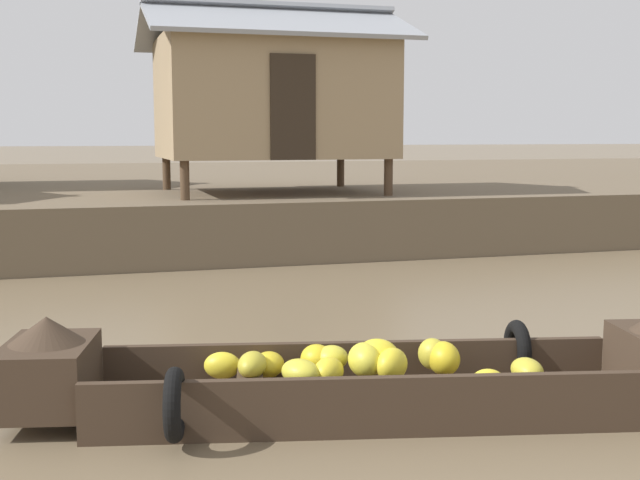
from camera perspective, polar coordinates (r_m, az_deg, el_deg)
name	(u,v)px	position (r m, az deg, el deg)	size (l,w,h in m)	color
ground_plane	(253,306)	(10.54, -4.60, -4.54)	(300.00, 300.00, 0.00)	#726047
riverbank_strip	(154,194)	(23.23, -11.30, 3.09)	(160.00, 20.00, 1.04)	brown
banana_boat	(364,378)	(6.50, 3.02, -9.42)	(5.48, 2.06, 0.81)	#3D2D21
stilt_house_mid_right	(271,95)	(16.00, -3.36, 9.92)	(4.79, 3.72, 3.55)	#4C3826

